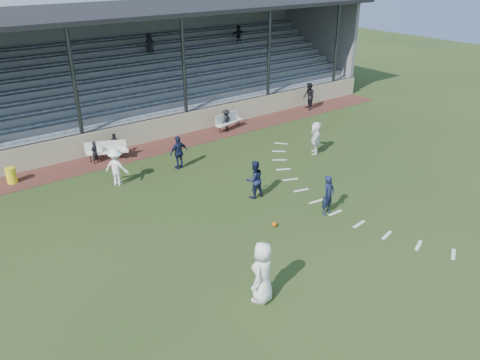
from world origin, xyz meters
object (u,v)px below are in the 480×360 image
trash_bin (11,175)px  official (309,96)px  bench_left (106,149)px  player_navy_lead (328,195)px  bench_right (228,120)px  football (274,224)px  player_white_lead (262,272)px

trash_bin → official: (18.40, 0.13, 0.52)m
bench_left → player_navy_lead: 11.37m
bench_right → football: bearing=-130.6°
bench_left → trash_bin: 4.45m
trash_bin → official: bearing=0.4°
trash_bin → player_navy_lead: (9.29, -10.31, 0.43)m
trash_bin → football: (6.98, -9.84, -0.28)m
football → player_white_lead: bearing=-135.5°
bench_right → official: official is taller
bench_left → bench_right: 7.47m
bench_right → official: bearing=-13.9°
bench_right → football: (-4.93, -9.94, -0.49)m
trash_bin → player_white_lead: size_ratio=0.36×
bench_right → trash_bin: bearing=166.3°
football → bench_right: bearing=63.6°
bench_left → official: 13.96m
bench_left → player_navy_lead: (4.85, -10.28, 0.22)m
player_navy_lead → player_white_lead: bearing=-166.3°
bench_right → player_white_lead: (-7.90, -12.86, 0.39)m
player_white_lead → official: bearing=-167.9°
trash_bin → official: size_ratio=0.41×
player_white_lead → player_navy_lead: 5.83m
bench_right → football: size_ratio=10.33×
bench_right → football: 11.10m
bench_left → player_navy_lead: bearing=-42.0°
football → trash_bin: bearing=125.4°
football → player_white_lead: player_white_lead is taller
football → player_white_lead: 4.26m
official → bench_left: bearing=-67.8°
player_white_lead → player_navy_lead: player_white_lead is taller
bench_left → football: bearing=-52.8°
bench_left → football: 10.15m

